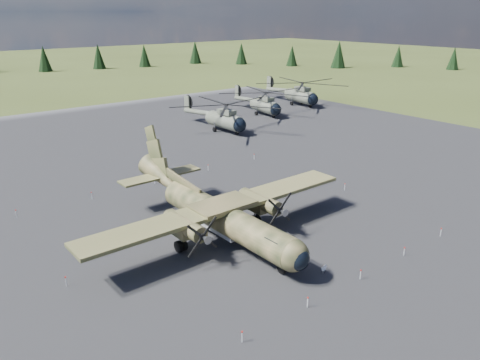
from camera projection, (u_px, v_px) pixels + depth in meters
ground at (235, 228)px, 45.71m from camera, size 500.00×500.00×0.00m
apron at (181, 198)px, 53.05m from camera, size 120.00×120.00×0.04m
transport_plane at (216, 210)px, 43.33m from camera, size 27.59×25.13×9.13m
helicopter_near at (225, 112)px, 81.10m from camera, size 20.40×23.65×5.02m
helicopter_mid at (265, 99)px, 94.14m from camera, size 21.25×23.36×4.81m
helicopter_far at (301, 89)px, 104.11m from camera, size 22.92×25.47×5.28m
info_placard_left at (323, 269)px, 37.55m from camera, size 0.42×0.21×0.64m
info_placard_right at (325, 267)px, 37.88m from camera, size 0.42×0.26×0.62m
barrier_fence at (232, 225)px, 45.21m from camera, size 33.12×29.62×0.85m
treeline at (250, 217)px, 36.50m from camera, size 317.46×306.85×10.99m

